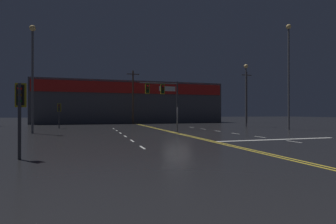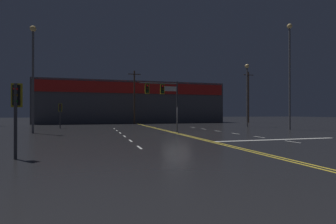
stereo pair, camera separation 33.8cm
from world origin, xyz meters
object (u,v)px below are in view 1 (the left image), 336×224
at_px(traffic_signal_corner_southwest, 20,103).
at_px(streetlight_near_right, 289,65).
at_px(traffic_signal_corner_northwest, 59,110).
at_px(traffic_signal_median, 162,93).
at_px(streetlight_near_left, 246,86).
at_px(streetlight_median_approach, 33,65).

relative_size(traffic_signal_corner_southwest, streetlight_near_right, 0.26).
bearing_deg(traffic_signal_corner_northwest, traffic_signal_median, -44.43).
bearing_deg(traffic_signal_corner_southwest, traffic_signal_corner_northwest, 92.22).
bearing_deg(traffic_signal_median, streetlight_near_left, 27.29).
distance_m(traffic_signal_corner_northwest, streetlight_near_left, 24.82).
xyz_separation_m(traffic_signal_corner_southwest, streetlight_near_right, (24.54, 12.72, 5.17)).
relative_size(streetlight_near_left, streetlight_near_right, 0.72).
xyz_separation_m(traffic_signal_median, streetlight_near_right, (15.12, 0.24, 3.66)).
xyz_separation_m(streetlight_near_left, streetlight_near_right, (0.99, -7.05, 1.84)).
bearing_deg(streetlight_median_approach, traffic_signal_corner_northwest, 79.10).
distance_m(streetlight_near_left, streetlight_median_approach, 26.40).
height_order(traffic_signal_corner_southwest, streetlight_near_right, streetlight_near_right).
bearing_deg(streetlight_near_right, traffic_signal_median, -179.09).
relative_size(traffic_signal_corner_northwest, streetlight_median_approach, 0.31).
bearing_deg(streetlight_median_approach, traffic_signal_corner_southwest, -80.92).
bearing_deg(traffic_signal_corner_northwest, streetlight_near_left, -6.55).
distance_m(streetlight_near_right, streetlight_median_approach, 27.01).
xyz_separation_m(traffic_signal_median, traffic_signal_corner_northwest, (-10.30, 10.10, -1.55)).
relative_size(traffic_signal_corner_southwest, traffic_signal_corner_northwest, 1.02).
distance_m(traffic_signal_corner_northwest, streetlight_near_right, 27.75).
distance_m(traffic_signal_median, streetlight_median_approach, 12.29).
bearing_deg(traffic_signal_median, traffic_signal_corner_northwest, 135.57).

